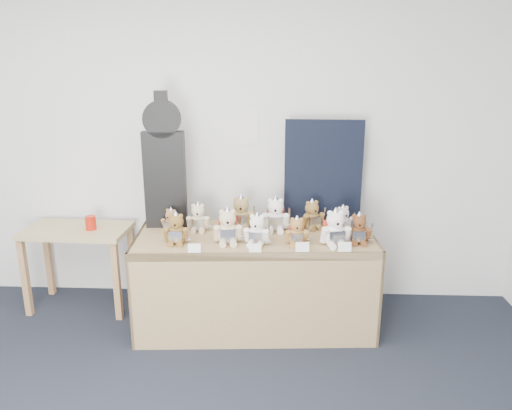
{
  "coord_description": "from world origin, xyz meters",
  "views": [
    {
      "loc": [
        0.97,
        -1.65,
        2.05
      ],
      "look_at": [
        0.81,
        1.83,
        1.02
      ],
      "focal_mm": 35.0,
      "sensor_mm": 36.0,
      "label": 1
    }
  ],
  "objects_px": {
    "teddy_front_right": "(297,232)",
    "teddy_back_right": "(312,216)",
    "guitar_case": "(164,162)",
    "teddy_back_centre_right": "(275,216)",
    "teddy_front_left": "(228,228)",
    "teddy_front_far_right": "(335,229)",
    "teddy_back_centre_left": "(241,214)",
    "red_cup": "(91,223)",
    "teddy_front_end": "(359,230)",
    "display_table": "(255,258)",
    "teddy_back_far_left": "(171,221)",
    "teddy_back_end": "(343,220)",
    "side_table": "(78,242)",
    "teddy_back_left": "(198,218)",
    "teddy_front_centre": "(257,231)",
    "teddy_front_far_left": "(176,230)"
  },
  "relations": [
    {
      "from": "teddy_front_far_right",
      "to": "teddy_back_centre_right",
      "type": "height_order",
      "value": "teddy_front_far_right"
    },
    {
      "from": "teddy_back_end",
      "to": "display_table",
      "type": "bearing_deg",
      "value": 172.05
    },
    {
      "from": "teddy_front_far_left",
      "to": "teddy_front_left",
      "type": "distance_m",
      "value": 0.37
    },
    {
      "from": "teddy_back_centre_left",
      "to": "teddy_back_end",
      "type": "height_order",
      "value": "teddy_back_centre_left"
    },
    {
      "from": "teddy_back_right",
      "to": "teddy_back_end",
      "type": "bearing_deg",
      "value": -37.68
    },
    {
      "from": "teddy_back_end",
      "to": "teddy_front_far_left",
      "type": "bearing_deg",
      "value": 170.33
    },
    {
      "from": "red_cup",
      "to": "teddy_back_right",
      "type": "relative_size",
      "value": 0.44
    },
    {
      "from": "guitar_case",
      "to": "teddy_front_right",
      "type": "xyz_separation_m",
      "value": [
        1.02,
        -0.36,
        -0.43
      ]
    },
    {
      "from": "display_table",
      "to": "teddy_front_far_right",
      "type": "height_order",
      "value": "teddy_front_far_right"
    },
    {
      "from": "red_cup",
      "to": "teddy_front_right",
      "type": "distance_m",
      "value": 1.71
    },
    {
      "from": "teddy_front_far_right",
      "to": "teddy_back_centre_left",
      "type": "relative_size",
      "value": 1.03
    },
    {
      "from": "teddy_front_left",
      "to": "teddy_front_far_left",
      "type": "bearing_deg",
      "value": 177.08
    },
    {
      "from": "teddy_back_right",
      "to": "teddy_back_far_left",
      "type": "xyz_separation_m",
      "value": [
        -1.1,
        -0.13,
        -0.02
      ]
    },
    {
      "from": "teddy_front_right",
      "to": "teddy_back_end",
      "type": "height_order",
      "value": "teddy_front_right"
    },
    {
      "from": "guitar_case",
      "to": "teddy_front_far_right",
      "type": "relative_size",
      "value": 3.59
    },
    {
      "from": "teddy_front_far_right",
      "to": "teddy_back_end",
      "type": "height_order",
      "value": "teddy_front_far_right"
    },
    {
      "from": "teddy_front_far_right",
      "to": "teddy_front_end",
      "type": "bearing_deg",
      "value": 7.39
    },
    {
      "from": "teddy_back_centre_left",
      "to": "teddy_back_centre_right",
      "type": "distance_m",
      "value": 0.28
    },
    {
      "from": "teddy_front_end",
      "to": "teddy_front_left",
      "type": "bearing_deg",
      "value": -175.42
    },
    {
      "from": "display_table",
      "to": "teddy_back_end",
      "type": "relative_size",
      "value": 8.16
    },
    {
      "from": "teddy_front_end",
      "to": "teddy_back_centre_left",
      "type": "relative_size",
      "value": 0.87
    },
    {
      "from": "guitar_case",
      "to": "teddy_front_end",
      "type": "height_order",
      "value": "guitar_case"
    },
    {
      "from": "teddy_front_centre",
      "to": "teddy_front_right",
      "type": "bearing_deg",
      "value": 13.0
    },
    {
      "from": "display_table",
      "to": "teddy_front_end",
      "type": "relative_size",
      "value": 7.43
    },
    {
      "from": "red_cup",
      "to": "teddy_front_end",
      "type": "height_order",
      "value": "teddy_front_end"
    },
    {
      "from": "teddy_back_centre_right",
      "to": "teddy_front_left",
      "type": "bearing_deg",
      "value": -138.83
    },
    {
      "from": "teddy_front_right",
      "to": "teddy_back_right",
      "type": "xyz_separation_m",
      "value": [
        0.13,
        0.37,
        0.01
      ]
    },
    {
      "from": "side_table",
      "to": "red_cup",
      "type": "height_order",
      "value": "red_cup"
    },
    {
      "from": "guitar_case",
      "to": "teddy_front_end",
      "type": "xyz_separation_m",
      "value": [
        1.47,
        -0.32,
        -0.42
      ]
    },
    {
      "from": "red_cup",
      "to": "teddy_front_left",
      "type": "relative_size",
      "value": 0.39
    },
    {
      "from": "display_table",
      "to": "red_cup",
      "type": "bearing_deg",
      "value": 164.84
    },
    {
      "from": "teddy_front_far_right",
      "to": "teddy_back_left",
      "type": "xyz_separation_m",
      "value": [
        -1.03,
        0.27,
        -0.02
      ]
    },
    {
      "from": "teddy_back_right",
      "to": "teddy_front_left",
      "type": "bearing_deg",
      "value": -174.55
    },
    {
      "from": "teddy_front_centre",
      "to": "teddy_back_far_left",
      "type": "bearing_deg",
      "value": 169.45
    },
    {
      "from": "side_table",
      "to": "teddy_back_left",
      "type": "xyz_separation_m",
      "value": [
        1.04,
        -0.15,
        0.27
      ]
    },
    {
      "from": "red_cup",
      "to": "teddy_front_right",
      "type": "xyz_separation_m",
      "value": [
        1.66,
        -0.39,
        0.08
      ]
    },
    {
      "from": "teddy_back_centre_left",
      "to": "teddy_front_end",
      "type": "bearing_deg",
      "value": -19.49
    },
    {
      "from": "teddy_front_left",
      "to": "red_cup",
      "type": "bearing_deg",
      "value": 155.34
    },
    {
      "from": "guitar_case",
      "to": "teddy_back_centre_right",
      "type": "relative_size",
      "value": 3.62
    },
    {
      "from": "side_table",
      "to": "teddy_front_end",
      "type": "distance_m",
      "value": 2.29
    },
    {
      "from": "teddy_front_end",
      "to": "teddy_back_right",
      "type": "bearing_deg",
      "value": 137.03
    },
    {
      "from": "teddy_front_end",
      "to": "display_table",
      "type": "bearing_deg",
      "value": 177.38
    },
    {
      "from": "teddy_front_far_left",
      "to": "teddy_back_end",
      "type": "xyz_separation_m",
      "value": [
        1.24,
        0.32,
        -0.01
      ]
    },
    {
      "from": "teddy_front_centre",
      "to": "teddy_front_far_right",
      "type": "relative_size",
      "value": 0.87
    },
    {
      "from": "teddy_back_right",
      "to": "red_cup",
      "type": "bearing_deg",
      "value": 155.22
    },
    {
      "from": "guitar_case",
      "to": "teddy_front_far_left",
      "type": "xyz_separation_m",
      "value": [
        0.15,
        -0.38,
        -0.42
      ]
    },
    {
      "from": "teddy_front_far_left",
      "to": "teddy_back_centre_right",
      "type": "height_order",
      "value": "teddy_back_centre_right"
    },
    {
      "from": "teddy_front_centre",
      "to": "teddy_back_centre_left",
      "type": "relative_size",
      "value": 0.9
    },
    {
      "from": "teddy_back_left",
      "to": "teddy_back_right",
      "type": "relative_size",
      "value": 0.97
    },
    {
      "from": "teddy_back_left",
      "to": "teddy_back_far_left",
      "type": "xyz_separation_m",
      "value": [
        -0.21,
        -0.03,
        -0.02
      ]
    }
  ]
}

